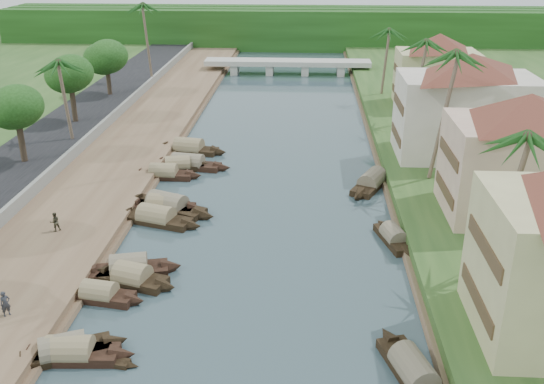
{
  "coord_description": "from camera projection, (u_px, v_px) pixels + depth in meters",
  "views": [
    {
      "loc": [
        3.35,
        -31.02,
        21.5
      ],
      "look_at": [
        0.66,
        15.26,
        2.0
      ],
      "focal_mm": 40.0,
      "sensor_mm": 36.0,
      "label": 1
    }
  ],
  "objects": [
    {
      "name": "ground",
      "position": [
        247.0,
        318.0,
        37.06
      ],
      "size": [
        220.0,
        220.0,
        0.0
      ],
      "primitive_type": "plane",
      "color": "#33464D",
      "rests_on": "ground"
    },
    {
      "name": "left_bank",
      "position": [
        96.0,
        184.0,
        56.16
      ],
      "size": [
        10.0,
        180.0,
        0.8
      ],
      "primitive_type": "cube",
      "color": "brown",
      "rests_on": "ground"
    },
    {
      "name": "right_bank",
      "position": [
        479.0,
        191.0,
        54.22
      ],
      "size": [
        16.0,
        180.0,
        1.2
      ],
      "primitive_type": "cube",
      "color": "#26461C",
      "rests_on": "ground"
    },
    {
      "name": "road",
      "position": [
        6.0,
        179.0,
        56.5
      ],
      "size": [
        8.0,
        180.0,
        1.4
      ],
      "primitive_type": "cube",
      "color": "black",
      "rests_on": "ground"
    },
    {
      "name": "retaining_wall",
      "position": [
        50.0,
        174.0,
        56.02
      ],
      "size": [
        0.4,
        180.0,
        1.1
      ],
      "primitive_type": "cube",
      "color": "gray",
      "rests_on": "left_bank"
    },
    {
      "name": "treeline",
      "position": [
        292.0,
        28.0,
        127.53
      ],
      "size": [
        120.0,
        14.0,
        8.0
      ],
      "color": "#17380F",
      "rests_on": "ground"
    },
    {
      "name": "bridge",
      "position": [
        287.0,
        64.0,
        102.65
      ],
      "size": [
        28.0,
        4.0,
        2.4
      ],
      "color": "#AEAEA3",
      "rests_on": "ground"
    },
    {
      "name": "building_mid",
      "position": [
        522.0,
        154.0,
        46.5
      ],
      "size": [
        14.11,
        14.11,
        9.7
      ],
      "color": "beige",
      "rests_on": "right_bank"
    },
    {
      "name": "building_far",
      "position": [
        466.0,
        105.0,
        59.34
      ],
      "size": [
        15.59,
        15.59,
        10.2
      ],
      "color": "silver",
      "rests_on": "right_bank"
    },
    {
      "name": "building_distant",
      "position": [
        437.0,
        69.0,
        77.88
      ],
      "size": [
        12.62,
        12.62,
        9.2
      ],
      "color": "#C6C085",
      "rests_on": "right_bank"
    },
    {
      "name": "sampan_2",
      "position": [
        70.0,
        353.0,
        33.32
      ],
      "size": [
        7.5,
        1.94,
        1.99
      ],
      "rotation": [
        0.0,
        0.0,
        0.05
      ],
      "color": "black",
      "rests_on": "ground"
    },
    {
      "name": "sampan_3",
      "position": [
        63.0,
        351.0,
        33.48
      ],
      "size": [
        7.21,
        4.27,
        1.98
      ],
      "rotation": [
        0.0,
        0.0,
        0.42
      ],
      "color": "black",
      "rests_on": "ground"
    },
    {
      "name": "sampan_4",
      "position": [
        100.0,
        294.0,
        38.78
      ],
      "size": [
        6.42,
        2.37,
        1.85
      ],
      "rotation": [
        0.0,
        0.0,
        -0.16
      ],
      "color": "black",
      "rests_on": "ground"
    },
    {
      "name": "sampan_5",
      "position": [
        132.0,
        278.0,
        40.65
      ],
      "size": [
        6.84,
        3.52,
        2.14
      ],
      "rotation": [
        0.0,
        0.0,
        -0.3
      ],
      "color": "black",
      "rests_on": "ground"
    },
    {
      "name": "sampan_6",
      "position": [
        129.0,
        269.0,
        41.73
      ],
      "size": [
        7.58,
        3.38,
        2.21
      ],
      "rotation": [
        0.0,
        0.0,
        0.24
      ],
      "color": "black",
      "rests_on": "ground"
    },
    {
      "name": "sampan_7",
      "position": [
        156.0,
        218.0,
        49.31
      ],
      "size": [
        8.43,
        4.09,
        2.21
      ],
      "rotation": [
        0.0,
        0.0,
        -0.3
      ],
      "color": "black",
      "rests_on": "ground"
    },
    {
      "name": "sampan_8",
      "position": [
        164.0,
        206.0,
        51.47
      ],
      "size": [
        7.44,
        2.36,
        2.27
      ],
      "rotation": [
        0.0,
        0.0,
        -0.08
      ],
      "color": "black",
      "rests_on": "ground"
    },
    {
      "name": "sampan_9",
      "position": [
        167.0,
        206.0,
        51.52
      ],
      "size": [
        9.49,
        5.49,
        2.39
      ],
      "rotation": [
        0.0,
        0.0,
        -0.41
      ],
      "color": "black",
      "rests_on": "ground"
    },
    {
      "name": "sampan_10",
      "position": [
        164.0,
        174.0,
        58.56
      ],
      "size": [
        7.6,
        1.91,
        2.11
      ],
      "rotation": [
        0.0,
        0.0,
        -0.01
      ],
      "color": "black",
      "rests_on": "ground"
    },
    {
      "name": "sampan_11",
      "position": [
        178.0,
        166.0,
        60.51
      ],
      "size": [
        7.44,
        3.2,
        2.11
      ],
      "rotation": [
        0.0,
        0.0,
        0.23
      ],
      "color": "black",
      "rests_on": "ground"
    },
    {
      "name": "sampan_12",
      "position": [
        188.0,
        164.0,
        61.11
      ],
      "size": [
        9.35,
        3.14,
        2.19
      ],
      "rotation": [
        0.0,
        0.0,
        -0.16
      ],
      "color": "black",
      "rests_on": "ground"
    },
    {
      "name": "sampan_13",
      "position": [
        189.0,
        149.0,
        65.56
      ],
      "size": [
        8.91,
        3.5,
        2.37
      ],
      "rotation": [
        0.0,
        0.0,
        -0.2
      ],
      "color": "black",
      "rests_on": "ground"
    },
    {
      "name": "sampan_14",
      "position": [
        413.0,
        372.0,
        31.84
      ],
      "size": [
        3.92,
        8.43,
        2.05
      ],
      "rotation": [
        0.0,
        0.0,
        1.87
      ],
      "color": "black",
      "rests_on": "ground"
    },
    {
      "name": "sampan_15",
      "position": [
        394.0,
        238.0,
        46.15
      ],
      "size": [
        3.08,
        6.75,
        1.84
      ],
      "rotation": [
        0.0,
        0.0,
        1.84
      ],
      "color": "black",
      "rests_on": "ground"
    },
    {
      "name": "sampan_16",
      "position": [
        372.0,
        182.0,
        56.61
      ],
      "size": [
        5.48,
        9.01,
        2.23
      ],
      "rotation": [
        0.0,
        0.0,
        1.13
      ],
      "color": "black",
      "rests_on": "ground"
    },
    {
      "name": "canoe_1",
      "position": [
        102.0,
        361.0,
        33.16
      ],
      "size": [
        4.46,
        1.39,
        0.71
      ],
      "rotation": [
        0.0,
        0.0,
        -0.16
      ],
      "color": "black",
      "rests_on": "ground"
    },
    {
      "name": "canoe_2",
      "position": [
        136.0,
        209.0,
        51.67
      ],
      "size": [
        4.88,
        2.85,
        0.74
      ],
      "rotation": [
        0.0,
        0.0,
        -0.45
      ],
      "color": "black",
      "rests_on": "ground"
    },
    {
      "name": "palm_1",
      "position": [
        515.0,
        138.0,
        36.66
      ],
      "size": [
        3.2,
        3.2,
        10.85
      ],
      "color": "brown",
      "rests_on": "ground"
    },
    {
      "name": "palm_2",
      "position": [
        446.0,
        56.0,
        51.08
      ],
      "size": [
        3.2,
        3.2,
        12.92
      ],
      "color": "brown",
      "rests_on": "ground"
    },
    {
      "name": "palm_3",
      "position": [
        420.0,
        43.0,
        68.42
      ],
      "size": [
        3.2,
        3.2,
        11.1
      ],
      "color": "brown",
      "rests_on": "ground"
    },
    {
      "name": "palm_6",
      "position": [
        61.0,
        63.0,
        62.43
      ],
      "size": [
        3.2,
        3.2,
        9.9
      ],
      "color": "brown",
      "rests_on": "ground"
    },
    {
      "name": "palm_7",
      "position": [
        387.0,
        31.0,
        82.02
      ],
      "size": [
        3.2,
        3.2,
        10.39
      ],
      "color": "brown",
      "rests_on": "ground"
    },
    {
      "name": "palm_8",
      "position": [
        146.0,
        6.0,
        88.65
      ],
      "size": [
        3.2,
        3.2,
        12.67
      ],
      "color": "brown",
      "rests_on": "ground"
    },
    {
      "name": "tree_3",
      "position": [
        16.0,
        108.0,
        57.04
      ],
      "size": [
        4.83,
        4.83,
        7.37
      ],
      "color": "#433326",
      "rests_on": "ground"
    },
    {
      "name": "tree_4",
      "position": [
        70.0,
        75.0,
        69.77
      ],
      "size": [
        5.01,
        5.01,
        7.68
      ],
      "color": "#433326",
      "rests_on": "ground"
    },
    {
      "name": "tree_5",
      "position": [
        106.0,
        58.0,
        82.33
      ],
      "size": [
        5.38,
        5.38,
        7.33
      ],
      "color": "#433326",
      "rests_on": "ground"
    },
    {
      "name": "tree_6",
      "position": [
        511.0,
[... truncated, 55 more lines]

